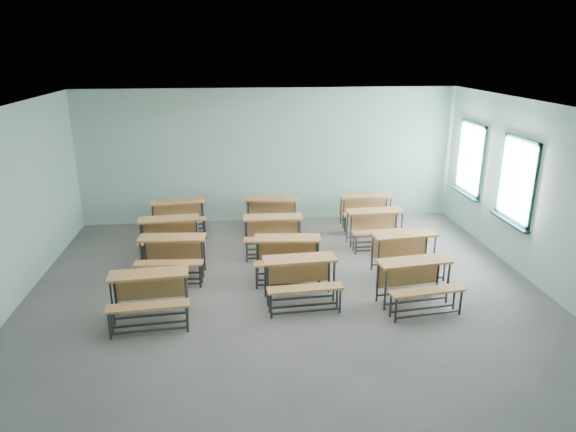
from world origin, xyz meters
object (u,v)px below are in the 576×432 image
object	(u,v)px
desk_unit_r3c2	(367,206)
desk_unit_r2c1	(274,229)
desk_unit_r1c1	(288,252)
desk_unit_r0c1	(301,274)
desk_unit_r2c2	(376,223)
desk_unit_r1c2	(406,248)
desk_unit_r1c0	(172,251)
desk_unit_r0c2	(416,277)
desk_unit_r0c0	(149,290)
desk_unit_r3c1	(271,209)
desk_unit_r3c0	(178,212)
desk_unit_r2c0	(169,231)

from	to	relation	value
desk_unit_r3c2	desk_unit_r2c1	bearing A→B (deg)	-148.54
desk_unit_r1c1	desk_unit_r2c1	size ratio (longest dim) A/B	1.03
desk_unit_r0c1	desk_unit_r2c2	bearing A→B (deg)	47.76
desk_unit_r1c2	desk_unit_r2c1	xyz separation A→B (m)	(-2.39, 1.29, 0.00)
desk_unit_r1c0	desk_unit_r1c1	bearing A→B (deg)	-3.13
desk_unit_r0c1	desk_unit_r0c2	xyz separation A→B (m)	(1.87, -0.30, 0.00)
desk_unit_r2c2	desk_unit_r3c2	world-z (taller)	same
desk_unit_r0c0	desk_unit_r3c1	bearing A→B (deg)	56.52
desk_unit_r0c1	desk_unit_r3c0	xyz separation A→B (m)	(-2.35, 3.61, 0.00)
desk_unit_r0c1	desk_unit_r2c1	bearing A→B (deg)	93.49
desk_unit_r0c1	desk_unit_r3c2	bearing A→B (deg)	56.93
desk_unit_r0c1	desk_unit_r3c1	xyz separation A→B (m)	(-0.23, 3.61, 0.00)
desk_unit_r2c1	desk_unit_r3c0	world-z (taller)	same
desk_unit_r0c2	desk_unit_r2c2	size ratio (longest dim) A/B	1.05
desk_unit_r3c0	desk_unit_r3c2	distance (m)	4.39
desk_unit_r2c0	desk_unit_r0c0	bearing A→B (deg)	-95.05
desk_unit_r0c0	desk_unit_r3c1	size ratio (longest dim) A/B	0.98
desk_unit_r0c0	desk_unit_r0c1	distance (m)	2.43
desk_unit_r1c0	desk_unit_r2c1	bearing A→B (deg)	30.57
desk_unit_r3c0	desk_unit_r3c1	xyz separation A→B (m)	(2.13, 0.00, 0.00)
desk_unit_r3c2	desk_unit_r3c1	bearing A→B (deg)	-179.33
desk_unit_r2c0	desk_unit_r3c0	xyz separation A→B (m)	(0.06, 1.26, 0.00)
desk_unit_r0c1	desk_unit_r2c1	world-z (taller)	same
desk_unit_r0c1	desk_unit_r3c2	size ratio (longest dim) A/B	1.03
desk_unit_r0c2	desk_unit_r3c1	distance (m)	4.44
desk_unit_r1c2	desk_unit_r2c0	xyz separation A→B (m)	(-4.52, 1.39, 0.00)
desk_unit_r2c2	desk_unit_r3c2	bearing A→B (deg)	83.32
desk_unit_r0c0	desk_unit_r0c2	xyz separation A→B (m)	(4.28, 0.05, 0.00)
desk_unit_r1c2	desk_unit_r2c0	size ratio (longest dim) A/B	1.01
desk_unit_r2c2	desk_unit_r3c0	bearing A→B (deg)	162.56
desk_unit_r1c0	desk_unit_r1c2	xyz separation A→B (m)	(4.35, -0.29, 0.00)
desk_unit_r0c2	desk_unit_r3c0	size ratio (longest dim) A/B	1.00
desk_unit_r1c0	desk_unit_r2c2	bearing A→B (deg)	19.44
desk_unit_r1c0	desk_unit_r3c2	bearing A→B (deg)	32.48
desk_unit_r1c1	desk_unit_r2c2	xyz separation A→B (m)	(2.06, 1.44, 0.00)
desk_unit_r1c0	desk_unit_r0c2	bearing A→B (deg)	-16.95
desk_unit_r1c1	desk_unit_r3c1	distance (m)	2.62
desk_unit_r0c2	desk_unit_r3c0	world-z (taller)	same
desk_unit_r0c2	desk_unit_r1c0	world-z (taller)	same
desk_unit_r3c2	desk_unit_r0c2	bearing A→B (deg)	-91.41
desk_unit_r2c1	desk_unit_r3c0	xyz separation A→B (m)	(-2.07, 1.37, 0.00)
desk_unit_r1c2	desk_unit_r0c1	bearing A→B (deg)	-161.96
desk_unit_r1c1	desk_unit_r3c2	world-z (taller)	same
desk_unit_r0c0	desk_unit_r2c1	world-z (taller)	same
desk_unit_r0c0	desk_unit_r1c0	bearing A→B (deg)	79.14
desk_unit_r3c0	desk_unit_r3c1	world-z (taller)	same
desk_unit_r0c1	desk_unit_r2c2	distance (m)	3.11
desk_unit_r0c2	desk_unit_r2c2	bearing A→B (deg)	81.20
desk_unit_r0c0	desk_unit_r3c1	distance (m)	4.52
desk_unit_r1c1	desk_unit_r2c0	xyz separation A→B (m)	(-2.29, 1.35, 0.00)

